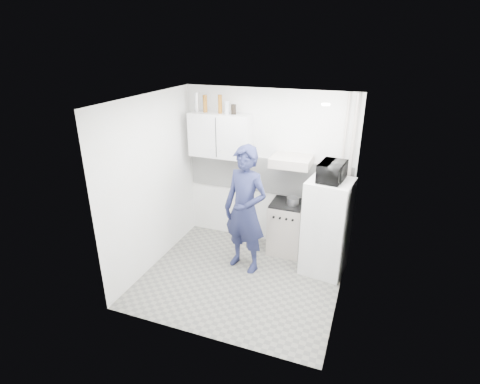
% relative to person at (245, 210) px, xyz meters
% --- Properties ---
extents(floor, '(2.80, 2.80, 0.00)m').
position_rel_person_xyz_m(floor, '(0.05, -0.32, -0.97)').
color(floor, slate).
rests_on(floor, ground).
extents(ceiling, '(2.80, 2.80, 0.00)m').
position_rel_person_xyz_m(ceiling, '(0.05, -0.32, 1.63)').
color(ceiling, white).
rests_on(ceiling, wall_back).
extents(wall_back, '(2.80, 0.00, 2.80)m').
position_rel_person_xyz_m(wall_back, '(0.05, 0.93, 0.33)').
color(wall_back, white).
rests_on(wall_back, floor).
extents(wall_left, '(0.00, 2.60, 2.60)m').
position_rel_person_xyz_m(wall_left, '(-1.35, -0.32, 0.33)').
color(wall_left, white).
rests_on(wall_left, floor).
extents(wall_right, '(0.00, 2.60, 2.60)m').
position_rel_person_xyz_m(wall_right, '(1.45, -0.32, 0.33)').
color(wall_right, white).
rests_on(wall_right, floor).
extents(person, '(0.80, 0.63, 1.93)m').
position_rel_person_xyz_m(person, '(0.00, 0.00, 0.00)').
color(person, '#1D2145').
rests_on(person, floor).
extents(stove, '(0.53, 0.53, 0.85)m').
position_rel_person_xyz_m(stove, '(0.48, 0.68, -0.54)').
color(stove, '#BBB0A4').
rests_on(stove, floor).
extents(fridge, '(0.68, 0.68, 1.46)m').
position_rel_person_xyz_m(fridge, '(1.15, 0.34, -0.24)').
color(fridge, silver).
rests_on(fridge, floor).
extents(stove_top, '(0.51, 0.51, 0.03)m').
position_rel_person_xyz_m(stove_top, '(0.48, 0.68, -0.10)').
color(stove_top, black).
rests_on(stove_top, stove).
extents(saucepan, '(0.19, 0.19, 0.11)m').
position_rel_person_xyz_m(saucepan, '(0.56, 0.65, -0.03)').
color(saucepan, silver).
rests_on(saucepan, stove_top).
extents(microwave, '(0.51, 0.38, 0.26)m').
position_rel_person_xyz_m(microwave, '(1.15, 0.34, 0.63)').
color(microwave, black).
rests_on(microwave, fridge).
extents(bottle_a, '(0.07, 0.07, 0.30)m').
position_rel_person_xyz_m(bottle_a, '(-1.10, 0.75, 1.39)').
color(bottle_a, silver).
rests_on(bottle_a, upper_cabinet).
extents(bottle_b, '(0.07, 0.07, 0.27)m').
position_rel_person_xyz_m(bottle_b, '(-0.96, 0.75, 1.37)').
color(bottle_b, brown).
rests_on(bottle_b, upper_cabinet).
extents(bottle_d, '(0.06, 0.06, 0.29)m').
position_rel_person_xyz_m(bottle_d, '(-0.70, 0.75, 1.38)').
color(bottle_d, brown).
rests_on(bottle_d, upper_cabinet).
extents(canister_a, '(0.08, 0.08, 0.20)m').
position_rel_person_xyz_m(canister_a, '(-0.58, 0.75, 1.33)').
color(canister_a, '#B2B7BC').
rests_on(canister_a, upper_cabinet).
extents(canister_b, '(0.08, 0.08, 0.15)m').
position_rel_person_xyz_m(canister_b, '(-0.47, 0.75, 1.31)').
color(canister_b, black).
rests_on(canister_b, upper_cabinet).
extents(upper_cabinet, '(1.00, 0.35, 0.70)m').
position_rel_person_xyz_m(upper_cabinet, '(-0.70, 0.75, 0.88)').
color(upper_cabinet, silver).
rests_on(upper_cabinet, wall_back).
extents(range_hood, '(0.60, 0.50, 0.14)m').
position_rel_person_xyz_m(range_hood, '(0.50, 0.68, 0.60)').
color(range_hood, '#BBB0A4').
rests_on(range_hood, wall_back).
extents(backsplash, '(2.74, 0.03, 0.60)m').
position_rel_person_xyz_m(backsplash, '(0.05, 0.91, 0.23)').
color(backsplash, white).
rests_on(backsplash, wall_back).
extents(pipe_a, '(0.05, 0.05, 2.60)m').
position_rel_person_xyz_m(pipe_a, '(1.35, 0.85, 0.33)').
color(pipe_a, '#BBB0A4').
rests_on(pipe_a, floor).
extents(pipe_b, '(0.04, 0.04, 2.60)m').
position_rel_person_xyz_m(pipe_b, '(1.23, 0.85, 0.33)').
color(pipe_b, '#BBB0A4').
rests_on(pipe_b, floor).
extents(ceiling_spot_fixture, '(0.10, 0.10, 0.02)m').
position_rel_person_xyz_m(ceiling_spot_fixture, '(1.05, -0.12, 1.60)').
color(ceiling_spot_fixture, white).
rests_on(ceiling_spot_fixture, ceiling).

